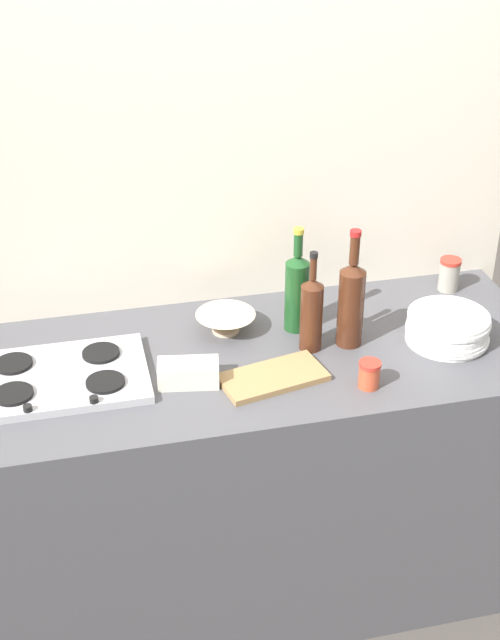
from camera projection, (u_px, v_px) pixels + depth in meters
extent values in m
plane|color=#47423D|center=(250.00, 574.00, 3.02)|extent=(6.00, 6.00, 0.00)
cube|color=#4C4C51|center=(250.00, 474.00, 2.78)|extent=(1.80, 0.70, 0.90)
cube|color=beige|center=(223.00, 211.00, 2.72)|extent=(1.90, 0.06, 2.39)
cube|color=#B2B2B7|center=(59.00, 378.00, 2.43)|extent=(0.49, 0.33, 0.02)
cylinder|color=black|center=(13.00, 394.00, 2.34)|extent=(0.11, 0.11, 0.01)
cylinder|color=black|center=(105.00, 382.00, 2.39)|extent=(0.11, 0.11, 0.01)
cylinder|color=black|center=(13.00, 364.00, 2.46)|extent=(0.11, 0.11, 0.01)
cylinder|color=black|center=(101.00, 353.00, 2.51)|extent=(0.11, 0.11, 0.01)
cylinder|color=black|center=(28.00, 408.00, 2.28)|extent=(0.02, 0.02, 0.02)
cylinder|color=black|center=(94.00, 399.00, 2.31)|extent=(0.02, 0.02, 0.02)
cylinder|color=white|center=(446.00, 339.00, 2.62)|extent=(0.24, 0.24, 0.01)
cylinder|color=white|center=(448.00, 336.00, 2.61)|extent=(0.24, 0.24, 0.01)
cylinder|color=white|center=(447.00, 334.00, 2.60)|extent=(0.24, 0.24, 0.01)
cylinder|color=white|center=(446.00, 330.00, 2.60)|extent=(0.24, 0.24, 0.01)
cylinder|color=white|center=(447.00, 327.00, 2.60)|extent=(0.24, 0.24, 0.01)
cylinder|color=white|center=(449.00, 323.00, 2.59)|extent=(0.24, 0.24, 0.01)
cylinder|color=white|center=(449.00, 320.00, 2.58)|extent=(0.24, 0.24, 0.01)
cylinder|color=white|center=(449.00, 317.00, 2.58)|extent=(0.24, 0.24, 0.01)
cylinder|color=#472314|center=(350.00, 308.00, 2.55)|extent=(0.08, 0.08, 0.24)
cone|color=#472314|center=(353.00, 267.00, 2.49)|extent=(0.08, 0.08, 0.03)
cylinder|color=#472314|center=(354.00, 249.00, 2.46)|extent=(0.03, 0.03, 0.09)
cylinder|color=#B21E1E|center=(355.00, 232.00, 2.43)|extent=(0.03, 0.03, 0.02)
cylinder|color=#19471E|center=(297.00, 296.00, 2.63)|extent=(0.07, 0.07, 0.22)
cone|color=#19471E|center=(298.00, 259.00, 2.56)|extent=(0.07, 0.07, 0.03)
cylinder|color=#19471E|center=(298.00, 245.00, 2.54)|extent=(0.03, 0.03, 0.07)
cylinder|color=gold|center=(299.00, 231.00, 2.52)|extent=(0.03, 0.03, 0.02)
cylinder|color=#472314|center=(311.00, 317.00, 2.54)|extent=(0.07, 0.07, 0.21)
cone|color=#472314|center=(312.00, 282.00, 2.48)|extent=(0.07, 0.07, 0.02)
cylinder|color=#472314|center=(313.00, 268.00, 2.45)|extent=(0.02, 0.02, 0.07)
cylinder|color=black|center=(314.00, 255.00, 2.43)|extent=(0.02, 0.02, 0.02)
cylinder|color=beige|center=(226.00, 330.00, 2.67)|extent=(0.08, 0.08, 0.01)
cone|color=beige|center=(226.00, 321.00, 2.65)|extent=(0.18, 0.18, 0.05)
cube|color=silver|center=(188.00, 373.00, 2.42)|extent=(0.18, 0.11, 0.07)
cylinder|color=#C64C2D|center=(369.00, 376.00, 2.40)|extent=(0.06, 0.06, 0.07)
cylinder|color=red|center=(370.00, 364.00, 2.38)|extent=(0.06, 0.06, 0.01)
cylinder|color=#9E998C|center=(449.00, 276.00, 2.87)|extent=(0.07, 0.07, 0.10)
cylinder|color=red|center=(451.00, 261.00, 2.84)|extent=(0.07, 0.07, 0.01)
cube|color=#9E7A4C|center=(273.00, 377.00, 2.44)|extent=(0.32, 0.20, 0.02)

